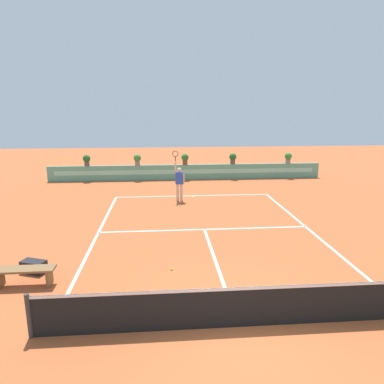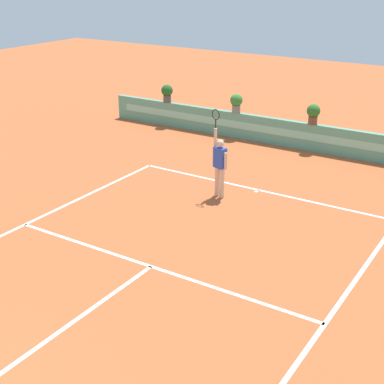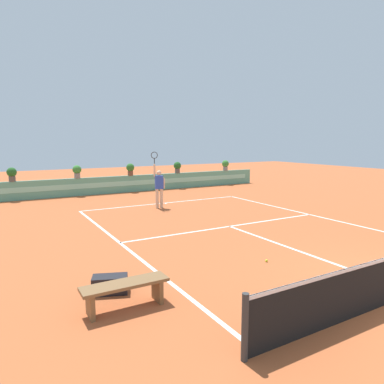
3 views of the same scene
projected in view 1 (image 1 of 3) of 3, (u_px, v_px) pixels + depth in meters
name	position (u px, v px, depth m)	size (l,w,h in m)	color
ground_plane	(206.00, 233.00, 13.61)	(60.00, 60.00, 0.00)	#B2562D
court_lines	(203.00, 227.00, 14.31)	(8.32, 11.94, 0.01)	white
net	(239.00, 306.00, 7.68)	(8.92, 0.10, 1.00)	#333333
back_wall_barrier	(187.00, 172.00, 23.56)	(18.00, 0.21, 1.00)	#599E84
bench_courtside	(24.00, 273.00, 9.50)	(1.60, 0.44, 0.51)	brown
gear_bag	(34.00, 267.00, 10.33)	(0.70, 0.36, 0.36)	black
tennis_player	(179.00, 181.00, 17.99)	(0.60, 0.31, 2.58)	beige
tennis_ball_near_baseline	(172.00, 269.00, 10.50)	(0.07, 0.07, 0.07)	#CCE033
potted_plant_far_left	(87.00, 160.00, 22.83)	(0.48, 0.48, 0.72)	#514C47
potted_plant_right	(233.00, 158.00, 23.60)	(0.48, 0.48, 0.72)	#514C47
potted_plant_centre	(185.00, 158.00, 23.34)	(0.48, 0.48, 0.72)	brown
potted_plant_left	(137.00, 159.00, 23.09)	(0.48, 0.48, 0.72)	gray
potted_plant_far_right	(288.00, 157.00, 23.91)	(0.48, 0.48, 0.72)	gray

